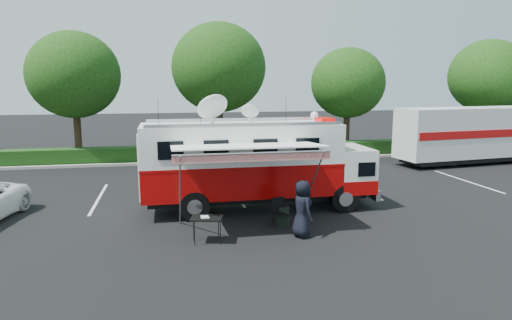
{
  "coord_description": "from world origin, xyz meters",
  "views": [
    {
      "loc": [
        -3.52,
        -17.28,
        4.99
      ],
      "look_at": [
        0.0,
        0.5,
        1.9
      ],
      "focal_mm": 32.0,
      "sensor_mm": 36.0,
      "label": 1
    }
  ],
  "objects_px": {
    "folding_table": "(207,219)",
    "semi_trailer": "(481,134)",
    "trash_bin": "(283,214)",
    "command_truck": "(256,163)"
  },
  "relations": [
    {
      "from": "command_truck",
      "to": "semi_trailer",
      "type": "height_order",
      "value": "command_truck"
    },
    {
      "from": "folding_table",
      "to": "trash_bin",
      "type": "xyz_separation_m",
      "value": [
        2.81,
        1.3,
        -0.41
      ]
    },
    {
      "from": "command_truck",
      "to": "trash_bin",
      "type": "height_order",
      "value": "command_truck"
    },
    {
      "from": "command_truck",
      "to": "semi_trailer",
      "type": "relative_size",
      "value": 0.8
    },
    {
      "from": "command_truck",
      "to": "trash_bin",
      "type": "bearing_deg",
      "value": -76.45
    },
    {
      "from": "folding_table",
      "to": "semi_trailer",
      "type": "xyz_separation_m",
      "value": [
        18.09,
        11.17,
        1.05
      ]
    },
    {
      "from": "command_truck",
      "to": "semi_trailer",
      "type": "distance_m",
      "value": 17.57
    },
    {
      "from": "folding_table",
      "to": "trash_bin",
      "type": "distance_m",
      "value": 3.13
    },
    {
      "from": "trash_bin",
      "to": "semi_trailer",
      "type": "height_order",
      "value": "semi_trailer"
    },
    {
      "from": "folding_table",
      "to": "semi_trailer",
      "type": "distance_m",
      "value": 21.29
    }
  ]
}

